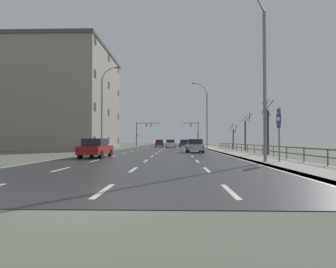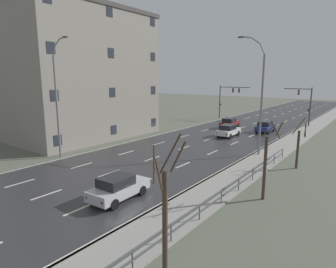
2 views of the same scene
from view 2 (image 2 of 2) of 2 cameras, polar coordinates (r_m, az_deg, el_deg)
The scene contains 16 objects.
ground_plane at distance 38.69m, azimuth 9.94°, elevation -0.48°, with size 160.00×160.00×0.12m.
road_asphalt_strip at distance 49.52m, azimuth 16.27°, elevation 1.83°, with size 14.00×120.00×0.03m.
sidewalk_right at distance 47.29m, azimuth 25.85°, elevation 0.81°, with size 3.00×120.00×0.12m.
guardrail at distance 13.98m, azimuth 0.60°, elevation -18.28°, with size 0.07×35.82×1.00m.
street_lamp_midground at distance 29.27m, azimuth 17.69°, elevation 6.71°, with size 2.77×0.24×11.50m.
street_lamp_left_bank at distance 29.06m, azimuth -20.96°, elevation 6.15°, with size 2.37×0.24×11.09m.
traffic_signal_right at distance 50.02m, azimuth 25.53°, elevation 5.82°, with size 4.20×0.36×6.09m.
traffic_signal_left at distance 54.97m, azimuth 11.58°, elevation 7.36°, with size 5.84×0.36×6.10m.
car_distant at distance 38.48m, azimuth 11.79°, elevation 0.70°, with size 1.86×4.11×1.57m.
car_far_right at distance 44.87m, azimuth 12.05°, elevation 2.14°, with size 1.98×4.18×1.57m.
car_far_left at distance 18.66m, azimuth -9.78°, elevation -10.32°, with size 1.97×4.17×1.57m.
car_near_left at distance 42.92m, azimuth 18.63°, elevation 1.41°, with size 1.92×4.14×1.57m.
brick_building at distance 39.93m, azimuth -17.55°, elevation 11.11°, with size 13.45×17.72×15.88m.
bare_tree_near at distance 10.73m, azimuth -0.56°, elevation -16.64°, with size 1.25×1.29×5.71m.
bare_tree_mid at distance 18.92m, azimuth 18.75°, elevation -5.58°, with size 1.42×1.78×5.13m.
bare_tree_far at distance 26.52m, azimuth 24.32°, elevation -2.28°, with size 1.19×1.07×4.30m.
Camera 2 is at (17.05, 14.11, 7.55)m, focal length 30.92 mm.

